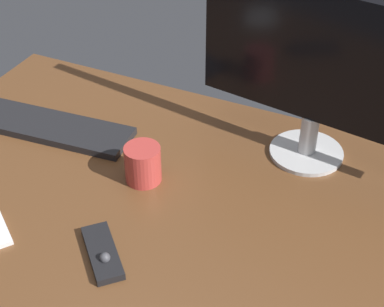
{
  "coord_description": "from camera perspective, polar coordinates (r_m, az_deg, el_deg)",
  "views": [
    {
      "loc": [
        45.48,
        -90.03,
        92.42
      ],
      "look_at": [
        -0.29,
        9.24,
        8.0
      ],
      "focal_mm": 56.43,
      "sensor_mm": 36.0,
      "label": 1
    }
  ],
  "objects": [
    {
      "name": "desk",
      "position": [
        1.36,
        -1.52,
        -4.53
      ],
      "size": [
        140.0,
        84.0,
        2.0
      ],
      "primitive_type": "cube",
      "color": "brown",
      "rests_on": "ground"
    },
    {
      "name": "monitor",
      "position": [
        1.37,
        11.89,
        8.02
      ],
      "size": [
        56.83,
        17.98,
        42.0
      ],
      "rotation": [
        0.0,
        0.0,
        -0.15
      ],
      "color": "#BABABA",
      "rests_on": "desk"
    },
    {
      "name": "keyboard",
      "position": [
        1.6,
        -13.2,
        2.44
      ],
      "size": [
        43.84,
        15.97,
        1.9
      ],
      "primitive_type": "cube",
      "rotation": [
        0.0,
        0.0,
        0.08
      ],
      "color": "black",
      "rests_on": "desk"
    },
    {
      "name": "media_remote",
      "position": [
        1.24,
        -8.45,
        -9.28
      ],
      "size": [
        14.78,
        14.89,
        3.09
      ],
      "rotation": [
        0.0,
        0.0,
        -0.79
      ],
      "color": "black",
      "rests_on": "desk"
    },
    {
      "name": "coffee_mug",
      "position": [
        1.38,
        -4.66,
        -0.98
      ],
      "size": [
        8.41,
        8.41,
        8.97
      ],
      "primitive_type": "cylinder",
      "color": "#B23833",
      "rests_on": "desk"
    }
  ]
}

